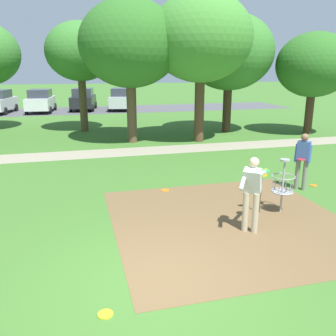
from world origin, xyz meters
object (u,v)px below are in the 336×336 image
tree_mid_right (80,52)px  player_foreground_watching (252,190)px  player_throwing (303,158)px  tree_near_left (201,38)px  frisbee_far_left (105,314)px  tree_mid_center (130,44)px  parked_car_center_left (41,101)px  tree_mid_left (314,65)px  tree_near_right (229,52)px  parked_car_rightmost (122,99)px  disc_golf_basket (280,184)px  frisbee_near_basket (314,185)px  parked_car_center_right (83,99)px  frisbee_mid_grass (165,190)px

tree_mid_right → player_foreground_watching: bearing=-78.0°
player_throwing → tree_near_left: (-0.51, 7.79, 3.90)m
tree_near_left → tree_mid_right: (-5.41, 4.50, -0.50)m
frisbee_far_left → tree_mid_center: size_ratio=0.04×
player_throwing → parked_car_center_left: (-9.02, 22.45, -0.05)m
tree_mid_left → tree_near_right: bearing=157.2°
frisbee_far_left → tree_near_left: bearing=64.8°
parked_car_center_left → parked_car_rightmost: same height
disc_golf_basket → frisbee_near_basket: bearing=35.9°
player_foreground_watching → tree_mid_right: (-3.10, 14.55, 3.39)m
tree_near_left → tree_mid_left: tree_near_left is taller
player_foreground_watching → frisbee_near_basket: (3.44, 2.44, -0.98)m
parked_car_center_right → tree_near_right: bearing=-60.4°
tree_near_right → parked_car_center_right: (-7.51, 13.24, -3.43)m
tree_near_left → tree_mid_center: (-3.24, 0.63, -0.28)m
player_throwing → tree_near_left: bearing=93.8°
player_foreground_watching → disc_golf_basket: bearing=34.4°
player_throwing → tree_near_left: 8.73m
tree_near_left → tree_mid_right: 7.05m
parked_car_center_left → parked_car_center_right: size_ratio=0.99×
frisbee_far_left → tree_near_left: 14.25m
frisbee_mid_grass → parked_car_rightmost: size_ratio=0.06×
player_foreground_watching → frisbee_mid_grass: size_ratio=6.88×
frisbee_far_left → disc_golf_basket: bearing=32.1°
tree_near_left → player_foreground_watching: bearing=-102.9°
tree_mid_right → frisbee_far_left: bearing=-91.1°
frisbee_mid_grass → disc_golf_basket: bearing=-44.0°
player_throwing → tree_mid_left: 10.54m
tree_near_right → tree_mid_left: (4.11, -1.73, -0.68)m
frisbee_mid_grass → tree_mid_right: size_ratio=0.04×
tree_mid_center → parked_car_center_left: (-5.27, 14.03, -3.67)m
tree_mid_center → frisbee_near_basket: bearing=-62.0°
frisbee_near_basket → tree_near_left: (-1.14, 7.61, 4.86)m
tree_near_left → tree_near_right: size_ratio=1.08×
frisbee_far_left → parked_car_center_left: (-2.80, 26.78, 0.91)m
tree_near_right → parked_car_rightmost: size_ratio=1.43×
tree_near_right → parked_car_rightmost: bearing=108.9°
frisbee_mid_grass → tree_near_left: tree_near_left is taller
parked_car_center_right → parked_car_rightmost: same height
frisbee_near_basket → tree_mid_right: (-6.54, 12.11, 4.36)m
parked_car_center_right → disc_golf_basket: bearing=-80.7°
parked_car_center_left → parked_car_center_right: 3.50m
player_foreground_watching → parked_car_rightmost: size_ratio=0.38×
frisbee_mid_grass → frisbee_far_left: (-2.24, -5.23, 0.00)m
disc_golf_basket → tree_near_right: 12.42m
disc_golf_basket → player_foreground_watching: 1.51m
disc_golf_basket → frisbee_near_basket: disc_golf_basket is taller
frisbee_mid_grass → frisbee_far_left: bearing=-113.2°
frisbee_mid_grass → tree_near_left: bearing=63.3°
tree_near_left → parked_car_center_right: (-5.09, 15.40, -3.95)m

